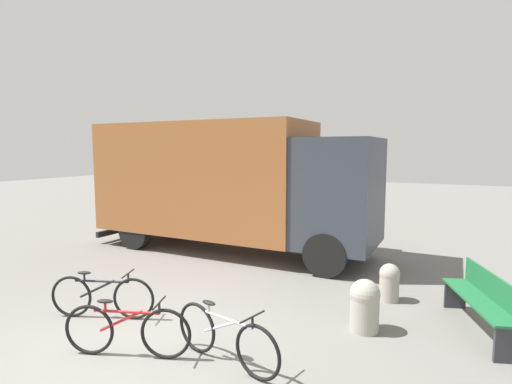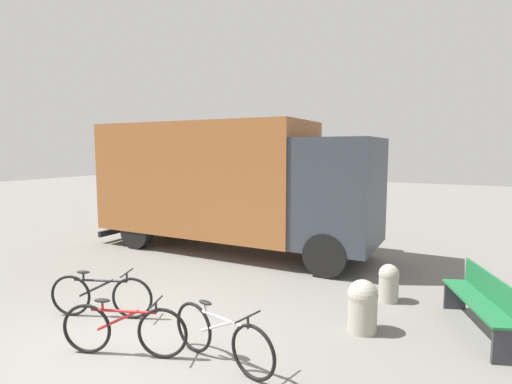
{
  "view_description": "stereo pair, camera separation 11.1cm",
  "coord_description": "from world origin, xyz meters",
  "px_view_note": "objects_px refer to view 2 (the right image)",
  "views": [
    {
      "loc": [
        3.88,
        -3.8,
        2.66
      ],
      "look_at": [
        0.09,
        3.69,
        1.76
      ],
      "focal_mm": 28.0,
      "sensor_mm": 36.0,
      "label": 1
    },
    {
      "loc": [
        3.98,
        -3.75,
        2.66
      ],
      "look_at": [
        0.09,
        3.69,
        1.76
      ],
      "focal_mm": 28.0,
      "sensor_mm": 36.0,
      "label": 2
    }
  ],
  "objects_px": {
    "bicycle_far": "(221,337)",
    "delivery_truck": "(228,181)",
    "park_bench": "(483,300)",
    "bicycle_middle": "(124,329)",
    "bollard_far_bench": "(389,282)",
    "bicycle_near": "(101,295)",
    "bollard_near_bench": "(363,304)"
  },
  "relations": [
    {
      "from": "bicycle_far",
      "to": "delivery_truck",
      "type": "bearing_deg",
      "value": 132.84
    },
    {
      "from": "park_bench",
      "to": "bicycle_far",
      "type": "relative_size",
      "value": 1.13
    },
    {
      "from": "bicycle_far",
      "to": "bicycle_middle",
      "type": "bearing_deg",
      "value": -149.57
    },
    {
      "from": "delivery_truck",
      "to": "bollard_far_bench",
      "type": "distance_m",
      "value": 4.96
    },
    {
      "from": "bicycle_middle",
      "to": "bicycle_near",
      "type": "bearing_deg",
      "value": 129.67
    },
    {
      "from": "bollard_far_bench",
      "to": "bicycle_middle",
      "type": "bearing_deg",
      "value": -127.54
    },
    {
      "from": "park_bench",
      "to": "bicycle_near",
      "type": "bearing_deg",
      "value": 91.93
    },
    {
      "from": "park_bench",
      "to": "bollard_near_bench",
      "type": "height_order",
      "value": "park_bench"
    },
    {
      "from": "park_bench",
      "to": "delivery_truck",
      "type": "bearing_deg",
      "value": 47.09
    },
    {
      "from": "delivery_truck",
      "to": "bicycle_far",
      "type": "relative_size",
      "value": 4.52
    },
    {
      "from": "park_bench",
      "to": "bicycle_middle",
      "type": "distance_m",
      "value": 5.03
    },
    {
      "from": "delivery_truck",
      "to": "bicycle_middle",
      "type": "bearing_deg",
      "value": -72.49
    },
    {
      "from": "park_bench",
      "to": "bicycle_far",
      "type": "height_order",
      "value": "park_bench"
    },
    {
      "from": "delivery_truck",
      "to": "bicycle_far",
      "type": "distance_m",
      "value": 5.89
    },
    {
      "from": "bicycle_near",
      "to": "bollard_far_bench",
      "type": "relative_size",
      "value": 2.39
    },
    {
      "from": "bicycle_far",
      "to": "bollard_far_bench",
      "type": "xyz_separation_m",
      "value": [
        1.48,
        3.13,
        -0.0
      ]
    },
    {
      "from": "bicycle_middle",
      "to": "bollard_near_bench",
      "type": "bearing_deg",
      "value": 19.42
    },
    {
      "from": "bicycle_near",
      "to": "bicycle_far",
      "type": "distance_m",
      "value": 2.47
    },
    {
      "from": "delivery_truck",
      "to": "park_bench",
      "type": "height_order",
      "value": "delivery_truck"
    },
    {
      "from": "delivery_truck",
      "to": "bicycle_middle",
      "type": "relative_size",
      "value": 4.69
    },
    {
      "from": "delivery_truck",
      "to": "bicycle_near",
      "type": "distance_m",
      "value": 4.86
    },
    {
      "from": "delivery_truck",
      "to": "bollard_far_bench",
      "type": "height_order",
      "value": "delivery_truck"
    },
    {
      "from": "delivery_truck",
      "to": "bollard_near_bench",
      "type": "xyz_separation_m",
      "value": [
        4.24,
        -3.18,
        -1.43
      ]
    },
    {
      "from": "delivery_truck",
      "to": "bollard_near_bench",
      "type": "relative_size",
      "value": 9.7
    },
    {
      "from": "bicycle_near",
      "to": "park_bench",
      "type": "bearing_deg",
      "value": 0.67
    },
    {
      "from": "bicycle_middle",
      "to": "bollard_near_bench",
      "type": "distance_m",
      "value": 3.34
    },
    {
      "from": "park_bench",
      "to": "bicycle_near",
      "type": "relative_size",
      "value": 1.19
    },
    {
      "from": "bicycle_middle",
      "to": "bicycle_far",
      "type": "relative_size",
      "value": 0.96
    },
    {
      "from": "bicycle_near",
      "to": "bollard_near_bench",
      "type": "xyz_separation_m",
      "value": [
        3.8,
        1.42,
        0.05
      ]
    },
    {
      "from": "bicycle_near",
      "to": "bollard_far_bench",
      "type": "bearing_deg",
      "value": 14.17
    },
    {
      "from": "delivery_truck",
      "to": "bicycle_near",
      "type": "height_order",
      "value": "delivery_truck"
    },
    {
      "from": "bollard_near_bench",
      "to": "bollard_far_bench",
      "type": "bearing_deg",
      "value": 84.14
    }
  ]
}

